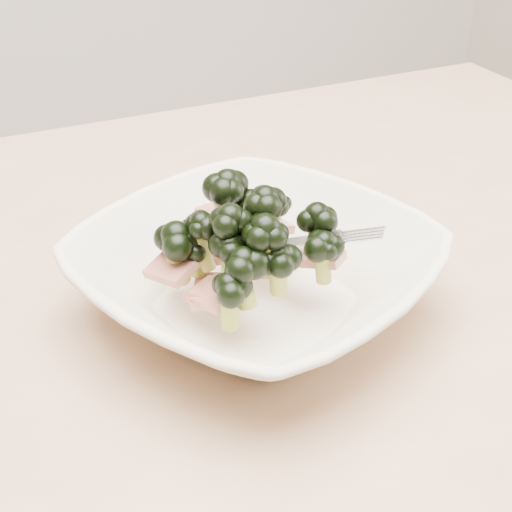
# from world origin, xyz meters

# --- Properties ---
(dining_table) EXTENTS (1.20, 0.80, 0.75)m
(dining_table) POSITION_xyz_m (0.00, 0.00, 0.65)
(dining_table) COLOR tan
(dining_table) RESTS_ON ground
(broccoli_dish) EXTENTS (0.36, 0.36, 0.12)m
(broccoli_dish) POSITION_xyz_m (0.01, -0.05, 0.79)
(broccoli_dish) COLOR beige
(broccoli_dish) RESTS_ON dining_table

